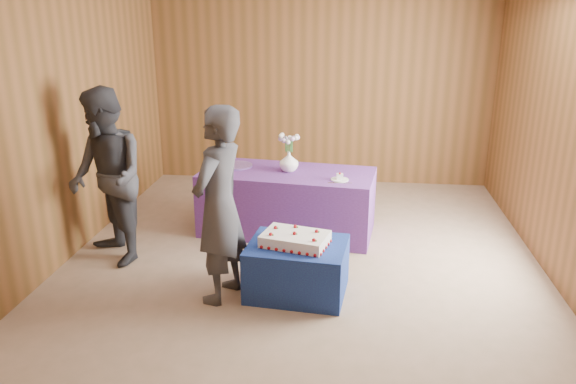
% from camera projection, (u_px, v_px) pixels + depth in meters
% --- Properties ---
extents(ground, '(6.00, 6.00, 0.00)m').
position_uv_depth(ground, '(301.00, 265.00, 5.91)').
color(ground, gray).
rests_on(ground, ground).
extents(room_shell, '(5.04, 6.04, 2.72)m').
position_uv_depth(room_shell, '(303.00, 93.00, 5.33)').
color(room_shell, brown).
rests_on(room_shell, ground).
extents(cake_table, '(0.97, 0.79, 0.50)m').
position_uv_depth(cake_table, '(297.00, 269.00, 5.27)').
color(cake_table, navy).
rests_on(cake_table, ground).
extents(serving_table, '(2.09, 1.13, 0.75)m').
position_uv_depth(serving_table, '(287.00, 202.00, 6.66)').
color(serving_table, '#683491').
rests_on(serving_table, ground).
extents(sheet_cake, '(0.69, 0.55, 0.14)m').
position_uv_depth(sheet_cake, '(295.00, 239.00, 5.17)').
color(sheet_cake, white).
rests_on(sheet_cake, cake_table).
extents(vase, '(0.23, 0.23, 0.23)m').
position_uv_depth(vase, '(289.00, 162.00, 6.53)').
color(vase, white).
rests_on(vase, serving_table).
extents(flower_spray, '(0.25, 0.25, 0.19)m').
position_uv_depth(flower_spray, '(289.00, 138.00, 6.44)').
color(flower_spray, '#27632C').
rests_on(flower_spray, vase).
extents(platter, '(0.47, 0.47, 0.02)m').
position_uv_depth(platter, '(237.00, 165.00, 6.75)').
color(platter, '#65458B').
rests_on(platter, serving_table).
extents(plate, '(0.24, 0.24, 0.01)m').
position_uv_depth(plate, '(340.00, 180.00, 6.23)').
color(plate, silver).
rests_on(plate, serving_table).
extents(cake_slice, '(0.08, 0.07, 0.09)m').
position_uv_depth(cake_slice, '(340.00, 176.00, 6.21)').
color(cake_slice, white).
rests_on(cake_slice, plate).
extents(knife, '(0.26, 0.04, 0.00)m').
position_uv_depth(knife, '(340.00, 183.00, 6.12)').
color(knife, silver).
rests_on(knife, serving_table).
extents(guest_left, '(0.61, 0.76, 1.81)m').
position_uv_depth(guest_left, '(219.00, 206.00, 4.99)').
color(guest_left, '#35363E').
rests_on(guest_left, ground).
extents(guest_right, '(1.12, 1.13, 1.84)m').
position_uv_depth(guest_right, '(107.00, 178.00, 5.74)').
color(guest_right, '#32333C').
rests_on(guest_right, ground).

